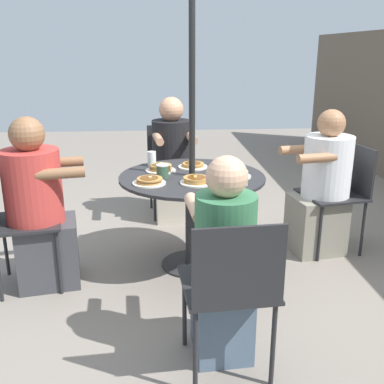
# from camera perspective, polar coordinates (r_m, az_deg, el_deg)

# --- Properties ---
(ground_plane) EXTENTS (12.00, 12.00, 0.00)m
(ground_plane) POSITION_cam_1_polar(r_m,az_deg,el_deg) (3.47, 0.00, -9.18)
(ground_plane) COLOR gray
(patio_table) EXTENTS (1.05, 1.05, 0.71)m
(patio_table) POSITION_cam_1_polar(r_m,az_deg,el_deg) (3.26, 0.00, -0.37)
(patio_table) COLOR #28282B
(patio_table) RESTS_ON ground
(umbrella_pole) EXTENTS (0.04, 0.04, 2.42)m
(umbrella_pole) POSITION_cam_1_polar(r_m,az_deg,el_deg) (3.12, 0.00, 11.01)
(umbrella_pole) COLOR black
(umbrella_pole) RESTS_ON ground
(patio_chair_north) EXTENTS (0.47, 0.47, 0.86)m
(patio_chair_north) POSITION_cam_1_polar(r_m,az_deg,el_deg) (2.17, 4.98, -11.61)
(patio_chair_north) COLOR #232326
(patio_chair_north) RESTS_ON ground
(diner_north) EXTENTS (0.50, 0.34, 1.10)m
(diner_north) POSITION_cam_1_polar(r_m,az_deg,el_deg) (2.31, 4.01, -9.56)
(diner_north) COLOR slate
(diner_north) RESTS_ON ground
(patio_chair_east) EXTENTS (0.51, 0.51, 0.86)m
(patio_chair_east) POSITION_cam_1_polar(r_m,az_deg,el_deg) (3.76, 18.40, 0.37)
(patio_chair_east) COLOR #232326
(patio_chair_east) RESTS_ON ground
(diner_east) EXTENTS (0.44, 0.55, 1.14)m
(diner_east) POSITION_cam_1_polar(r_m,az_deg,el_deg) (3.67, 16.17, 0.28)
(diner_east) COLOR gray
(diner_east) RESTS_ON ground
(patio_chair_south) EXTENTS (0.48, 0.48, 0.86)m
(patio_chair_south) POSITION_cam_1_polar(r_m,az_deg,el_deg) (4.44, -2.80, 3.83)
(patio_chair_south) COLOR #232326
(patio_chair_south) RESTS_ON ground
(diner_south) EXTENTS (0.57, 0.41, 1.16)m
(diner_south) POSITION_cam_1_polar(r_m,az_deg,el_deg) (4.27, -2.50, 3.51)
(diner_south) COLOR beige
(diner_south) RESTS_ON ground
(patio_chair_west) EXTENTS (0.51, 0.51, 0.86)m
(patio_chair_west) POSITION_cam_1_polar(r_m,az_deg,el_deg) (3.21, -21.73, -2.94)
(patio_chair_west) COLOR #232326
(patio_chair_west) RESTS_ON ground
(diner_west) EXTENTS (0.45, 0.56, 1.17)m
(diner_west) POSITION_cam_1_polar(r_m,az_deg,el_deg) (3.18, -18.75, -2.40)
(diner_west) COLOR #3D3D42
(diner_west) RESTS_ON ground
(pancake_plate_a) EXTENTS (0.22, 0.22, 0.06)m
(pancake_plate_a) POSITION_cam_1_polar(r_m,az_deg,el_deg) (3.34, -3.99, 3.03)
(pancake_plate_a) COLOR silver
(pancake_plate_a) RESTS_ON patio_table
(pancake_plate_b) EXTENTS (0.22, 0.22, 0.05)m
(pancake_plate_b) POSITION_cam_1_polar(r_m,az_deg,el_deg) (3.19, 5.48, 2.20)
(pancake_plate_b) COLOR silver
(pancake_plate_b) RESTS_ON patio_table
(pancake_plate_c) EXTENTS (0.22, 0.22, 0.05)m
(pancake_plate_c) POSITION_cam_1_polar(r_m,az_deg,el_deg) (3.44, 0.12, 3.40)
(pancake_plate_c) COLOR silver
(pancake_plate_c) RESTS_ON patio_table
(pancake_plate_d) EXTENTS (0.22, 0.22, 0.06)m
(pancake_plate_d) POSITION_cam_1_polar(r_m,az_deg,el_deg) (3.02, 0.54, 1.46)
(pancake_plate_d) COLOR silver
(pancake_plate_d) RESTS_ON patio_table
(pancake_plate_e) EXTENTS (0.22, 0.22, 0.05)m
(pancake_plate_e) POSITION_cam_1_polar(r_m,az_deg,el_deg) (3.02, -5.46, 1.38)
(pancake_plate_e) COLOR silver
(pancake_plate_e) RESTS_ON patio_table
(syrup_bottle) EXTENTS (0.10, 0.07, 0.17)m
(syrup_bottle) POSITION_cam_1_polar(r_m,az_deg,el_deg) (2.92, 4.38, 1.76)
(syrup_bottle) COLOR brown
(syrup_bottle) RESTS_ON patio_table
(coffee_cup) EXTENTS (0.09, 0.09, 0.09)m
(coffee_cup) POSITION_cam_1_polar(r_m,az_deg,el_deg) (3.16, -3.76, 2.67)
(coffee_cup) COLOR #33513D
(coffee_cup) RESTS_ON patio_table
(drinking_glass_a) EXTENTS (0.07, 0.07, 0.10)m
(drinking_glass_a) POSITION_cam_1_polar(r_m,az_deg,el_deg) (2.99, 6.49, 1.80)
(drinking_glass_a) COLOR silver
(drinking_glass_a) RESTS_ON patio_table
(drinking_glass_b) EXTENTS (0.07, 0.07, 0.11)m
(drinking_glass_b) POSITION_cam_1_polar(r_m,az_deg,el_deg) (3.49, -5.13, 4.23)
(drinking_glass_b) COLOR silver
(drinking_glass_b) RESTS_ON patio_table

